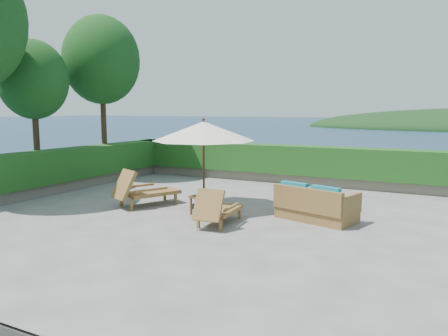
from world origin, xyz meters
The scene contains 14 objects.
ground centered at (0.00, 0.00, 0.00)m, with size 12.00×12.00×0.00m, color gray.
foundation centered at (0.00, 0.00, -1.55)m, with size 12.00×12.00×3.00m, color #5B5348.
ocean centered at (0.00, 0.00, -3.00)m, with size 600.00×600.00×0.00m, color #162846.
planter_wall_far centered at (0.00, 5.60, 0.18)m, with size 12.00×0.60×0.36m, color slate.
planter_wall_left centered at (-5.60, 0.00, 0.18)m, with size 0.60×12.00×0.36m, color slate.
hedge_far centered at (0.00, 5.60, 0.85)m, with size 12.40×0.90×1.00m, color #1B4413.
hedge_left centered at (-5.60, 0.00, 0.85)m, with size 0.90×12.40×1.00m, color #1B4413.
tree_mid centered at (-6.40, 0.50, 3.55)m, with size 2.20×2.20×4.83m.
tree_far centered at (-6.00, 3.20, 4.40)m, with size 2.80×2.80×6.03m.
patio_umbrella centered at (-0.22, 0.65, 2.03)m, with size 3.25×3.25×2.41m.
lounge_left centered at (-1.84, 0.13, 0.43)m, with size 1.43×1.94×1.04m.
lounge_right centered at (0.90, -0.69, 0.38)m, with size 0.78×1.60×0.90m.
side_table centered at (0.07, -0.01, 0.40)m, with size 0.56×0.56×0.48m.
wicker_loveseat centered at (2.77, 0.73, 0.35)m, with size 2.03×1.41×0.91m.
Camera 1 is at (5.50, -9.26, 2.62)m, focal length 35.00 mm.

